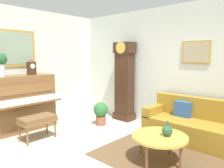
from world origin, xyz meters
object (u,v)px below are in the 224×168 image
(coffee_table, at_px, (160,137))
(green_jug, at_px, (167,130))
(grandfather_clock, at_px, (124,83))
(couch, at_px, (194,126))
(piano_bench, at_px, (37,120))
(piano, at_px, (21,103))
(flower_vase, at_px, (1,62))
(potted_plant, at_px, (101,112))
(mantel_clock, at_px, (31,67))

(coffee_table, relative_size, green_jug, 3.67)
(grandfather_clock, height_order, couch, grandfather_clock)
(piano_bench, bearing_deg, coffee_table, 20.25)
(grandfather_clock, bearing_deg, coffee_table, -37.08)
(piano_bench, height_order, coffee_table, piano_bench)
(piano, height_order, flower_vase, flower_vase)
(grandfather_clock, xyz_separation_m, coffee_table, (1.87, -1.42, -0.56))
(piano, height_order, potted_plant, piano)
(flower_vase, bearing_deg, mantel_clock, 89.96)
(piano, distance_m, piano_bench, 0.86)
(flower_vase, relative_size, green_jug, 2.42)
(piano_bench, bearing_deg, grandfather_clock, 79.96)
(grandfather_clock, relative_size, couch, 1.07)
(piano, bearing_deg, green_jug, 14.55)
(coffee_table, distance_m, flower_vase, 3.51)
(piano, relative_size, grandfather_clock, 0.71)
(piano, height_order, mantel_clock, mantel_clock)
(piano_bench, distance_m, potted_plant, 1.55)
(piano_bench, xyz_separation_m, coffee_table, (2.27, 0.84, -0.01))
(mantel_clock, relative_size, flower_vase, 0.66)
(piano, distance_m, coffee_table, 3.21)
(grandfather_clock, xyz_separation_m, couch, (1.95, -0.21, -0.65))
(couch, xyz_separation_m, potted_plant, (-2.09, -0.53, 0.01))
(couch, distance_m, coffee_table, 1.22)
(couch, bearing_deg, grandfather_clock, 173.96)
(mantel_clock, distance_m, flower_vase, 0.68)
(piano, distance_m, couch, 3.76)
(couch, distance_m, potted_plant, 2.16)
(piano_bench, relative_size, couch, 0.37)
(green_jug, distance_m, potted_plant, 2.20)
(couch, relative_size, flower_vase, 3.28)
(couch, bearing_deg, coffee_table, -93.77)
(coffee_table, xyz_separation_m, potted_plant, (-2.01, 0.68, -0.08))
(couch, bearing_deg, mantel_clock, -152.00)
(coffee_table, height_order, mantel_clock, mantel_clock)
(piano, height_order, green_jug, piano)
(grandfather_clock, distance_m, potted_plant, 0.98)
(coffee_table, bearing_deg, piano, -166.10)
(couch, xyz_separation_m, flower_vase, (-3.18, -2.36, 1.24))
(flower_vase, bearing_deg, couch, 36.58)
(flower_vase, bearing_deg, potted_plant, 59.25)
(coffee_table, height_order, green_jug, green_jug)
(couch, xyz_separation_m, green_jug, (0.01, -1.15, 0.21))
(couch, bearing_deg, piano, -148.15)
(piano_bench, xyz_separation_m, grandfather_clock, (0.40, 2.26, 0.56))
(green_jug, bearing_deg, piano, -165.45)
(grandfather_clock, xyz_separation_m, green_jug, (1.97, -1.35, -0.45))
(flower_vase, bearing_deg, piano_bench, 20.65)
(mantel_clock, bearing_deg, coffee_table, 8.83)
(coffee_table, xyz_separation_m, green_jug, (0.09, 0.06, 0.12))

